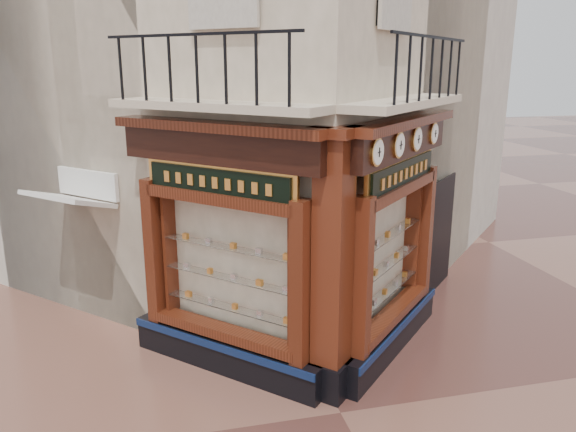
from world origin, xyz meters
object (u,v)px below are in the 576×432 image
object	(u,v)px
clock_a	(377,152)
signboard_right	(402,173)
corner_pilaster	(332,271)
clock_d	(434,133)
awning	(81,328)
clock_b	(399,145)
signboard_left	(218,182)
clock_c	(417,139)

from	to	relation	value
clock_a	signboard_right	bearing A→B (deg)	4.71
corner_pilaster	clock_d	distance (m)	3.37
awning	corner_pilaster	bearing A→B (deg)	-174.25
clock_b	awning	world-z (taller)	clock_b
clock_a	awning	world-z (taller)	clock_a
awning	clock_b	bearing A→B (deg)	-162.27
signboard_left	clock_c	bearing A→B (deg)	-132.96
corner_pilaster	clock_a	size ratio (longest dim) A/B	10.06
clock_a	signboard_right	world-z (taller)	clock_a
corner_pilaster	clock_d	world-z (taller)	corner_pilaster
clock_b	clock_d	world-z (taller)	clock_b
clock_d	signboard_left	bearing A→B (deg)	145.89
signboard_right	clock_c	bearing A→B (deg)	-22.15
clock_c	signboard_right	bearing A→B (deg)	157.85
clock_d	clock_b	bearing A→B (deg)	-180.00
clock_d	signboard_right	bearing A→B (deg)	174.50
clock_d	signboard_right	world-z (taller)	clock_d
corner_pilaster	signboard_left	size ratio (longest dim) A/B	2.02
awning	signboard_right	distance (m)	6.53
awning	signboard_left	distance (m)	4.47
awning	clock_c	bearing A→B (deg)	-154.95
corner_pilaster	clock_a	distance (m)	1.77
clock_c	signboard_right	distance (m)	0.60
clock_a	awning	size ratio (longest dim) A/B	0.26
clock_a	clock_c	size ratio (longest dim) A/B	0.99
awning	signboard_right	size ratio (longest dim) A/B	0.76
clock_a	clock_d	world-z (taller)	clock_a
clock_d	signboard_right	size ratio (longest dim) A/B	0.19
clock_c	clock_d	xyz separation A→B (m)	(0.62, 0.62, 0.00)
signboard_left	signboard_right	xyz separation A→B (m)	(2.92, -0.00, 0.00)
corner_pilaster	clock_a	bearing A→B (deg)	-46.35
clock_d	corner_pilaster	bearing A→B (deg)	171.62
clock_c	signboard_left	distance (m)	3.24
clock_c	signboard_right	world-z (taller)	clock_c
awning	signboard_right	bearing A→B (deg)	-156.94
clock_c	clock_d	world-z (taller)	clock_c
clock_d	signboard_right	xyz separation A→B (m)	(-0.89, -0.73, -0.52)
clock_a	clock_c	bearing A→B (deg)	0.00
clock_b	awning	size ratio (longest dim) A/B	0.26
clock_d	signboard_left	xyz separation A→B (m)	(-3.81, -0.73, -0.52)
corner_pilaster	signboard_right	world-z (taller)	corner_pilaster
signboard_left	clock_a	bearing A→B (deg)	-161.61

